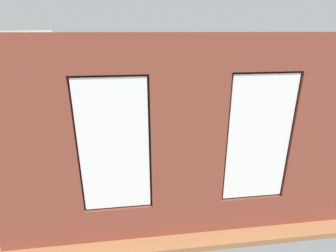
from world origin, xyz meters
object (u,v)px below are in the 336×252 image
object	(u,v)px
coffee_table	(161,147)
candle_jar	(143,147)
table_plant_small	(165,143)
remote_silver	(176,142)
couch_left	(266,156)
potted_plant_foreground_right	(82,120)
couch_by_window	(163,192)
remote_gray	(153,144)
tv_flatscreen	(58,130)
cup_ceramic	(161,144)
papasan_chair	(121,126)
potted_plant_by_left_couch	(230,135)
potted_plant_mid_room_small	(180,130)
media_console	(62,155)
potted_plant_corner_near_left	(237,113)
potted_plant_between_couches	(237,162)

from	to	relation	value
coffee_table	candle_jar	distance (m)	0.46
table_plant_small	remote_silver	distance (m)	0.40
couch_left	potted_plant_foreground_right	world-z (taller)	potted_plant_foreground_right
couch_by_window	coffee_table	size ratio (longest dim) A/B	1.28
remote_gray	tv_flatscreen	distance (m)	2.30
couch_by_window	remote_silver	distance (m)	2.07
cup_ceramic	candle_jar	xyz separation A→B (m)	(0.44, 0.11, 0.00)
couch_left	papasan_chair	size ratio (longest dim) A/B	1.50
potted_plant_by_left_couch	potted_plant_mid_room_small	world-z (taller)	potted_plant_mid_room_small
cup_ceramic	potted_plant_mid_room_small	size ratio (longest dim) A/B	0.14
potted_plant_mid_room_small	remote_silver	bearing A→B (deg)	72.54
potted_plant_mid_room_small	candle_jar	bearing A→B (deg)	43.34
couch_by_window	tv_flatscreen	xyz separation A→B (m)	(2.29, -2.02, 0.55)
table_plant_small	coffee_table	bearing A→B (deg)	-46.22
table_plant_small	papasan_chair	distance (m)	1.91
cup_ceramic	media_console	bearing A→B (deg)	-3.61
potted_plant_corner_near_left	potted_plant_between_couches	bearing A→B (deg)	68.47
remote_gray	potted_plant_foreground_right	bearing A→B (deg)	-28.03
candle_jar	table_plant_small	xyz separation A→B (m)	(-0.55, -0.00, 0.06)
remote_silver	potted_plant_foreground_right	size ratio (longest dim) A/B	0.17
table_plant_small	tv_flatscreen	size ratio (longest dim) A/B	0.17
media_console	tv_flatscreen	size ratio (longest dim) A/B	0.85
cup_ceramic	remote_silver	xyz separation A→B (m)	(-0.40, -0.13, -0.04)
couch_by_window	cup_ceramic	xyz separation A→B (m)	(-0.15, -1.86, 0.13)
media_console	papasan_chair	distance (m)	1.90
potted_plant_corner_near_left	potted_plant_foreground_right	xyz separation A→B (m)	(4.69, 0.05, -0.01)
potted_plant_corner_near_left	potted_plant_mid_room_small	xyz separation A→B (m)	(1.91, 0.63, -0.21)
potted_plant_by_left_couch	potted_plant_mid_room_small	size ratio (longest dim) A/B	0.83
remote_gray	potted_plant_by_left_couch	xyz separation A→B (m)	(-2.19, -0.49, -0.09)
table_plant_small	remote_silver	world-z (taller)	table_plant_small
media_console	tv_flatscreen	bearing A→B (deg)	-90.00
couch_left	media_console	size ratio (longest dim) A/B	1.75
cup_ceramic	remote_gray	bearing A→B (deg)	-27.55
media_console	potted_plant_foreground_right	size ratio (longest dim) A/B	1.05
candle_jar	potted_plant_foreground_right	world-z (taller)	potted_plant_foreground_right
couch_left	potted_plant_corner_near_left	xyz separation A→B (m)	(-0.15, -2.28, 0.33)
remote_silver	media_console	bearing A→B (deg)	59.90
cup_ceramic	remote_gray	xyz separation A→B (m)	(0.18, -0.10, -0.04)
couch_left	potted_plant_between_couches	size ratio (longest dim) A/B	1.37
potted_plant_by_left_couch	media_console	bearing A→B (deg)	5.58
candle_jar	potted_plant_corner_near_left	bearing A→B (deg)	-151.11
remote_gray	tv_flatscreen	bearing A→B (deg)	5.95
cup_ceramic	couch_left	bearing A→B (deg)	162.77
remote_silver	potted_plant_foreground_right	world-z (taller)	potted_plant_foreground_right
couch_by_window	couch_left	xyz separation A→B (m)	(-2.55, -1.11, 0.00)
couch_by_window	potted_plant_by_left_couch	bearing A→B (deg)	-131.34
papasan_chair	potted_plant_between_couches	world-z (taller)	potted_plant_between_couches
table_plant_small	potted_plant_between_couches	xyz separation A→B (m)	(-1.13, 1.69, 0.31)
potted_plant_corner_near_left	potted_plant_by_left_couch	bearing A→B (deg)	59.96
remote_gray	papasan_chair	distance (m)	1.57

